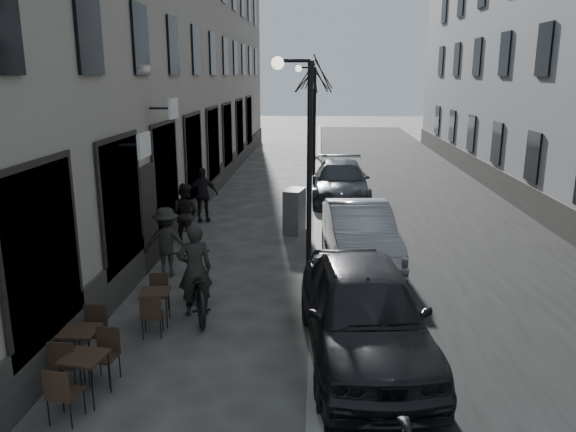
# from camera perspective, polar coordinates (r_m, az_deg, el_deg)

# --- Properties ---
(road) EXTENTS (7.30, 60.00, 0.00)m
(road) POSITION_cam_1_polar(r_m,az_deg,el_deg) (23.16, 12.16, 2.13)
(road) COLOR black
(road) RESTS_ON ground
(kerb) EXTENTS (0.25, 60.00, 0.12)m
(kerb) POSITION_cam_1_polar(r_m,az_deg,el_deg) (22.86, 3.09, 2.42)
(kerb) COLOR slate
(kerb) RESTS_ON ground
(streetlamp_near) EXTENTS (0.90, 0.28, 5.09)m
(streetlamp_near) POSITION_cam_1_polar(r_m,az_deg,el_deg) (12.49, 1.42, 7.04)
(streetlamp_near) COLOR black
(streetlamp_near) RESTS_ON ground
(streetlamp_far) EXTENTS (0.90, 0.28, 5.09)m
(streetlamp_far) POSITION_cam_1_polar(r_m,az_deg,el_deg) (24.44, 2.32, 10.53)
(streetlamp_far) COLOR black
(streetlamp_far) RESTS_ON ground
(tree_near) EXTENTS (2.40, 2.40, 5.70)m
(tree_near) POSITION_cam_1_polar(r_m,az_deg,el_deg) (27.39, 2.61, 14.07)
(tree_near) COLOR black
(tree_near) RESTS_ON ground
(tree_far) EXTENTS (2.40, 2.40, 5.70)m
(tree_far) POSITION_cam_1_polar(r_m,az_deg,el_deg) (33.39, 2.73, 14.08)
(tree_far) COLOR black
(tree_far) RESTS_ON ground
(bistro_set_a) EXTENTS (0.66, 1.48, 0.85)m
(bistro_set_a) POSITION_cam_1_polar(r_m,az_deg,el_deg) (9.09, -19.88, -14.79)
(bistro_set_a) COLOR black
(bistro_set_a) RESTS_ON ground
(bistro_set_b) EXTENTS (0.60, 1.45, 0.85)m
(bistro_set_b) POSITION_cam_1_polar(r_m,az_deg,el_deg) (9.92, -20.30, -12.29)
(bistro_set_b) COLOR black
(bistro_set_b) RESTS_ON ground
(bistro_set_c) EXTENTS (0.64, 1.41, 0.81)m
(bistro_set_c) POSITION_cam_1_polar(r_m,az_deg,el_deg) (11.24, -13.31, -8.71)
(bistro_set_c) COLOR black
(bistro_set_c) RESTS_ON ground
(utility_cabinet) EXTENTS (0.69, 0.99, 1.35)m
(utility_cabinet) POSITION_cam_1_polar(r_m,az_deg,el_deg) (17.08, 0.66, 0.51)
(utility_cabinet) COLOR #59595B
(utility_cabinet) RESTS_ON ground
(bicycle) EXTENTS (1.46, 2.34, 1.16)m
(bicycle) POSITION_cam_1_polar(r_m,az_deg,el_deg) (11.48, -9.38, -7.13)
(bicycle) COLOR black
(bicycle) RESTS_ON ground
(cyclist_rider) EXTENTS (0.80, 0.66, 1.90)m
(cyclist_rider) POSITION_cam_1_polar(r_m,az_deg,el_deg) (11.35, -9.46, -5.39)
(cyclist_rider) COLOR #262421
(cyclist_rider) RESTS_ON ground
(pedestrian_near) EXTENTS (0.99, 0.85, 1.74)m
(pedestrian_near) POSITION_cam_1_polar(r_m,az_deg,el_deg) (16.28, -10.44, 0.29)
(pedestrian_near) COLOR black
(pedestrian_near) RESTS_ON ground
(pedestrian_mid) EXTENTS (1.14, 0.72, 1.68)m
(pedestrian_mid) POSITION_cam_1_polar(r_m,az_deg,el_deg) (13.68, -12.24, -2.60)
(pedestrian_mid) COLOR #292724
(pedestrian_mid) RESTS_ON ground
(pedestrian_far) EXTENTS (1.13, 0.82, 1.78)m
(pedestrian_far) POSITION_cam_1_polar(r_m,az_deg,el_deg) (18.59, -8.72, 2.16)
(pedestrian_far) COLOR black
(pedestrian_far) RESTS_ON ground
(car_near) EXTENTS (2.41, 5.05, 1.67)m
(car_near) POSITION_cam_1_polar(r_m,az_deg,el_deg) (9.68, 7.71, -9.58)
(car_near) COLOR black
(car_near) RESTS_ON ground
(car_mid) EXTENTS (1.94, 4.62, 1.48)m
(car_mid) POSITION_cam_1_polar(r_m,az_deg,el_deg) (14.62, 7.28, -1.69)
(car_mid) COLOR gray
(car_mid) RESTS_ON ground
(car_far) EXTENTS (2.16, 5.20, 1.50)m
(car_far) POSITION_cam_1_polar(r_m,az_deg,el_deg) (21.42, 5.37, 3.46)
(car_far) COLOR #363A40
(car_far) RESTS_ON ground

